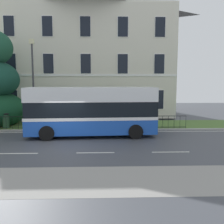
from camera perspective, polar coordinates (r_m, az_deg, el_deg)
ground_plane at (r=16.14m, az=-10.64°, el=-6.63°), size 60.00×56.00×0.18m
georgian_townhouse at (r=29.11m, az=-5.30°, el=12.11°), size 17.71×9.87×12.41m
iron_verge_railing at (r=19.47m, az=-6.78°, el=-2.29°), size 16.11×0.04×0.97m
single_decker_bus at (r=17.24m, az=-4.60°, el=0.31°), size 8.77×3.01×3.33m
street_lamp_post at (r=20.88m, az=-17.41°, el=7.47°), size 0.36×0.24×6.84m
litter_bin at (r=21.22m, az=-22.85°, el=-1.75°), size 0.51×0.51×1.20m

